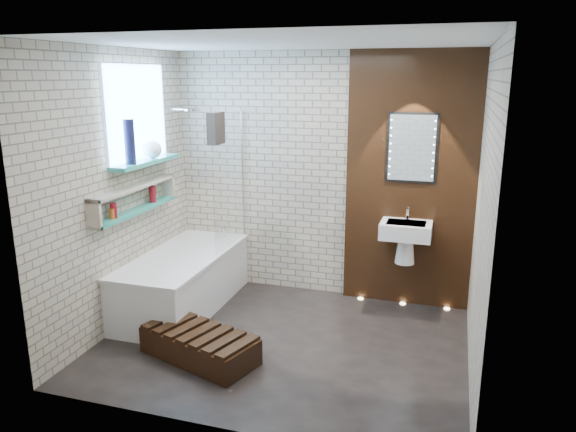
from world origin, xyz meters
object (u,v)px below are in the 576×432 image
(bath_screen, at_px, (229,181))
(led_mirror, at_px, (412,148))
(bathtub, at_px, (183,281))
(walnut_step, at_px, (200,346))
(washbasin, at_px, (406,236))

(bath_screen, xyz_separation_m, led_mirror, (1.82, 0.34, 0.37))
(bathtub, height_order, walnut_step, bathtub)
(bath_screen, xyz_separation_m, washbasin, (1.82, 0.18, -0.49))
(bath_screen, bearing_deg, washbasin, 5.78)
(bathtub, bearing_deg, washbasin, 16.01)
(bathtub, distance_m, walnut_step, 1.12)
(bathtub, bearing_deg, bath_screen, 51.10)
(bath_screen, distance_m, walnut_step, 1.81)
(bathtub, bearing_deg, led_mirror, 19.78)
(washbasin, distance_m, led_mirror, 0.88)
(walnut_step, bearing_deg, bathtub, 124.30)
(washbasin, bearing_deg, bathtub, -163.99)
(washbasin, xyz_separation_m, walnut_step, (-1.55, -1.54, -0.68))
(bathtub, relative_size, washbasin, 3.00)
(bathtub, height_order, washbasin, washbasin)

